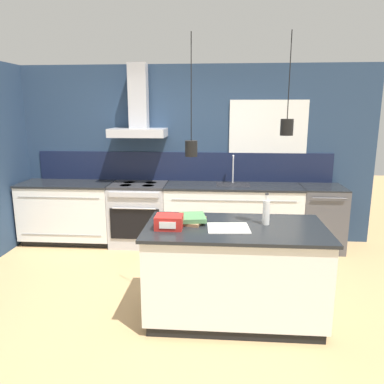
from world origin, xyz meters
name	(u,v)px	position (x,y,z in m)	size (l,w,h in m)	color
ground_plane	(164,301)	(0.00, 0.00, 0.00)	(16.00, 16.00, 0.00)	tan
wall_back	(181,151)	(-0.03, 2.00, 1.35)	(5.60, 2.38, 2.60)	navy
counter_run_left	(69,212)	(-1.69, 1.69, 0.46)	(1.36, 0.64, 0.91)	black
counter_run_sink	(232,215)	(0.75, 1.69, 0.46)	(1.94, 0.64, 1.32)	black
oven_range	(139,214)	(-0.62, 1.69, 0.46)	(0.81, 0.66, 0.91)	#B5B5BA
dishwasher	(321,218)	(2.01, 1.69, 0.46)	(0.59, 0.65, 0.91)	#4C4C51
kitchen_island	(234,272)	(0.71, -0.23, 0.46)	(1.67, 0.91, 0.91)	black
bottle_on_island	(266,212)	(1.00, -0.14, 1.03)	(0.07, 0.07, 0.30)	silver
book_stack	(192,219)	(0.30, -0.13, 0.94)	(0.29, 0.34, 0.07)	olive
red_supply_box	(169,222)	(0.11, -0.33, 0.97)	(0.25, 0.20, 0.12)	red
paper_pile	(228,228)	(0.65, -0.29, 0.91)	(0.40, 0.34, 0.01)	silver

